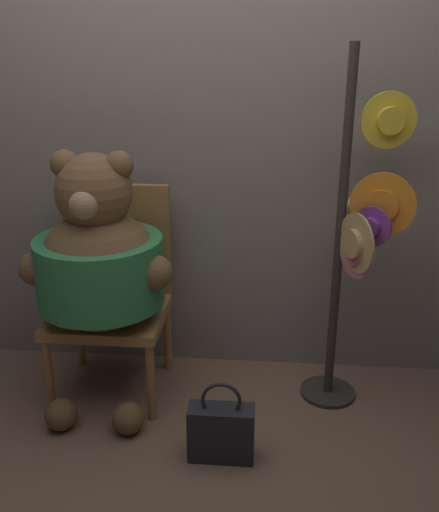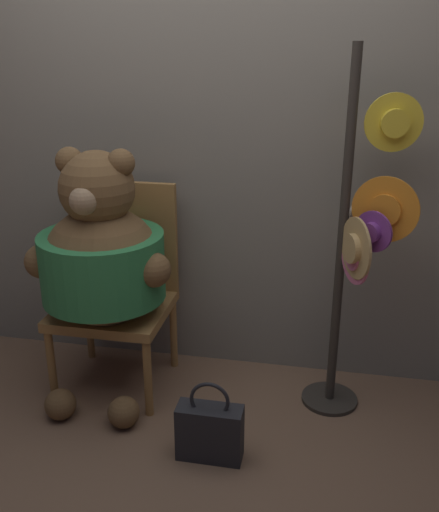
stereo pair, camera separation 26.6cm
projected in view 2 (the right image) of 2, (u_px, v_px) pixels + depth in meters
ground_plane at (182, 433)px, 2.66m from camera, size 14.00×14.00×0.00m
wall_back at (213, 164)px, 2.94m from camera, size 8.00×0.10×2.24m
chair at (119, 283)px, 2.95m from camera, size 0.56×0.52×1.04m
teddy_bear at (102, 259)px, 2.71m from camera, size 0.72×0.63×1.27m
hat_display_rack at (359, 243)px, 2.55m from camera, size 0.45×0.44×1.71m
handbag_on_ground at (210, 431)px, 2.46m from camera, size 0.29×0.11×0.38m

